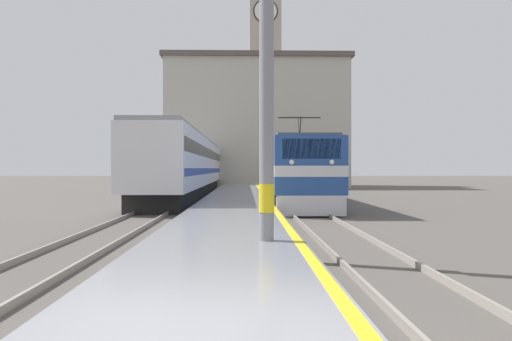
% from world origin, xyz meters
% --- Properties ---
extents(ground_plane, '(200.00, 200.00, 0.00)m').
position_xyz_m(ground_plane, '(0.00, 30.00, 0.00)').
color(ground_plane, '#514C47').
extents(platform, '(3.44, 140.00, 0.45)m').
position_xyz_m(platform, '(0.00, 25.00, 0.22)').
color(platform, gray).
rests_on(platform, ground).
extents(rail_track_near, '(2.84, 140.00, 0.16)m').
position_xyz_m(rail_track_near, '(3.09, 25.00, 0.03)').
color(rail_track_near, '#514C47').
rests_on(rail_track_near, ground).
extents(rail_track_far, '(2.83, 140.00, 0.16)m').
position_xyz_m(rail_track_far, '(-3.50, 25.00, 0.03)').
color(rail_track_far, '#514C47').
rests_on(rail_track_far, ground).
extents(locomotive_train, '(2.92, 17.74, 4.45)m').
position_xyz_m(locomotive_train, '(3.09, 23.30, 1.79)').
color(locomotive_train, black).
rests_on(locomotive_train, ground).
extents(passenger_train, '(2.92, 41.11, 4.13)m').
position_xyz_m(passenger_train, '(-3.50, 35.74, 2.22)').
color(passenger_train, black).
rests_on(passenger_train, ground).
extents(catenary_mast, '(2.49, 0.33, 7.19)m').
position_xyz_m(catenary_mast, '(0.98, 5.51, 3.96)').
color(catenary_mast, gray).
rests_on(catenary_mast, platform).
extents(clock_tower, '(4.68, 4.68, 26.53)m').
position_xyz_m(clock_tower, '(2.92, 55.52, 14.06)').
color(clock_tower, '#ADA393').
rests_on(clock_tower, ground).
extents(station_building, '(19.26, 7.25, 13.62)m').
position_xyz_m(station_building, '(1.72, 47.58, 6.84)').
color(station_building, '#B7B2A3').
rests_on(station_building, ground).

